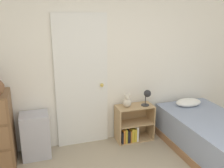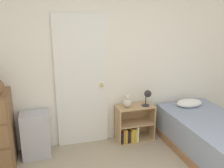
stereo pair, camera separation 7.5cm
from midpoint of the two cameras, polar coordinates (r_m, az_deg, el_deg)
The scene contains 7 objects.
wall_back at distance 3.86m, azimuth -1.23°, elevation 4.84°, with size 10.00×0.06×2.55m.
door_closed at distance 3.79m, azimuth -6.33°, elevation 0.46°, with size 0.80×0.09×2.03m.
storage_bin at distance 3.83m, azimuth -16.53°, elevation -11.01°, with size 0.40×0.34×0.65m.
bookshelf at distance 4.14m, azimuth 5.14°, elevation -9.68°, with size 0.60×0.31×0.59m.
teddy_bear at distance 3.93m, azimuth 4.08°, elevation -4.02°, with size 0.14×0.14×0.21m.
desk_lamp at distance 3.99m, azimuth 8.65°, elevation -2.54°, with size 0.14×0.14×0.26m.
bed at distance 4.00m, azimuth 22.75°, elevation -11.46°, with size 0.99×1.88×0.64m.
Camera 2 is at (-0.98, -1.38, 2.04)m, focal length 40.00 mm.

